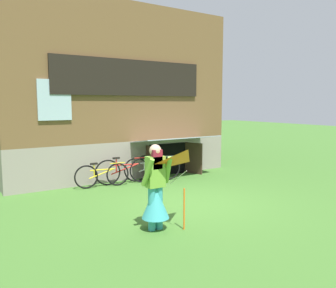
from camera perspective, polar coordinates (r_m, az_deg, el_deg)
The scene contains 7 objects.
ground_plane at distance 8.57m, azimuth 3.44°, elevation -9.44°, with size 60.00×60.00×0.00m, color #3D6B28.
log_house at distance 12.95m, azimuth -10.93°, elevation 8.07°, with size 7.42×5.87×5.44m.
person at distance 6.57m, azimuth -2.06°, elevation -8.24°, with size 0.61×0.52×1.63m.
kite at distance 6.24m, azimuth 3.31°, elevation -4.07°, with size 0.77×0.86×1.44m.
bicycle_silver at distance 10.71m, azimuth -2.58°, elevation -4.01°, with size 1.70×0.59×0.81m.
bicycle_red at distance 10.38m, azimuth -7.10°, elevation -4.39°, with size 1.76×0.41×0.81m.
bicycle_yellow at distance 10.08m, azimuth -10.79°, elevation -5.03°, with size 1.56×0.29×0.72m.
Camera 1 is at (-4.91, -6.60, 2.38)m, focal length 37.08 mm.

